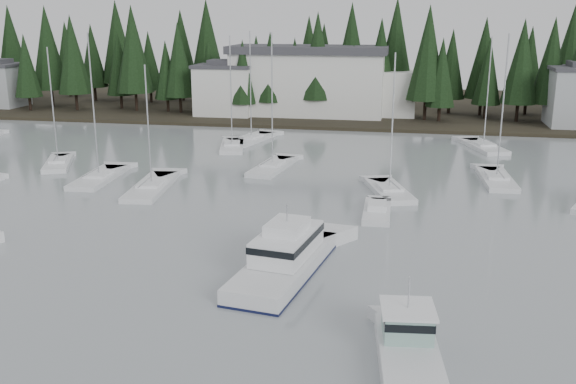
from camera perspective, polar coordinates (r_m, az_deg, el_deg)
name	(u,v)px	position (r m, az deg, el deg)	size (l,w,h in m)	color
far_shore_land	(348,106)	(119.44, 5.36, 7.64)	(240.00, 54.00, 1.00)	black
conifer_treeline	(341,114)	(108.60, 4.77, 6.89)	(200.00, 22.00, 20.00)	black
house_west	(226,89)	(104.69, -5.57, 9.12)	(9.54, 7.42, 8.75)	silver
harbor_inn	(321,81)	(104.65, 2.99, 9.79)	(29.50, 11.50, 10.90)	silver
cabin_cruiser_center	(285,261)	(41.26, -0.26, -6.15)	(5.48, 12.37, 5.13)	silver
lobster_boat_teal	(409,354)	(31.68, 10.69, -13.93)	(3.72, 8.36, 4.50)	silver
sailboat_2	(389,193)	(60.22, 9.00, -0.06)	(5.21, 8.62, 13.38)	silver
sailboat_3	(58,165)	(75.16, -19.74, 2.30)	(5.59, 8.54, 13.33)	silver
sailboat_4	(273,168)	(69.12, -1.39, 2.13)	(3.97, 9.53, 14.90)	silver
sailboat_6	(496,181)	(67.11, 18.03, 0.96)	(3.37, 9.33, 14.91)	silver
sailboat_8	(232,147)	(80.50, -4.98, 3.97)	(4.68, 8.96, 14.24)	silver
sailboat_10	(152,188)	(62.41, -12.01, 0.31)	(4.20, 10.78, 12.22)	silver
sailboat_11	(483,148)	(83.60, 16.96, 3.78)	(5.66, 9.70, 14.17)	silver
sailboat_12	(99,179)	(67.24, -16.44, 1.11)	(3.71, 9.68, 14.97)	silver
sailboat_13	(251,140)	(84.95, -3.28, 4.60)	(5.16, 10.03, 14.64)	silver
runabout_1	(377,213)	(53.77, 7.91, -1.84)	(2.36, 6.81, 1.42)	silver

